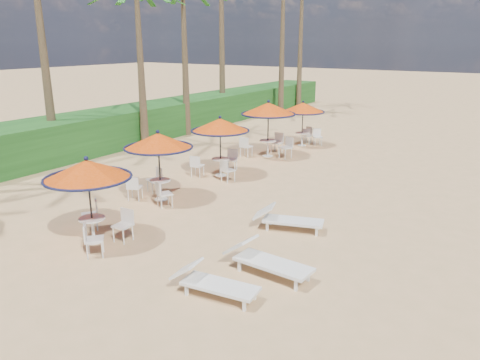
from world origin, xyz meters
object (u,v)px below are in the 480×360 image
at_px(station_4, 304,113).
at_px(lounger_mid, 265,259).
at_px(lounger_near, 212,282).
at_px(lounger_far, 286,219).
at_px(station_0, 90,180).
at_px(station_1, 157,149).
at_px(station_3, 269,115).
at_px(station_2, 220,132).

relative_size(station_4, lounger_mid, 1.05).
distance_m(lounger_near, lounger_far, 4.14).
relative_size(station_0, lounger_far, 1.14).
xyz_separation_m(station_1, station_3, (0.04, 7.50, 0.16)).
xyz_separation_m(lounger_mid, lounger_far, (-0.82, 2.64, -0.03)).
bearing_deg(station_4, lounger_far, -67.04).
height_order(station_4, lounger_near, station_4).
distance_m(station_1, station_4, 10.60).
distance_m(station_2, station_4, 7.03).
height_order(station_2, station_3, station_3).
xyz_separation_m(lounger_near, lounger_far, (-0.36, 4.12, 0.01)).
xyz_separation_m(station_1, lounger_mid, (5.71, -2.66, -1.41)).
relative_size(station_1, lounger_mid, 1.10).
bearing_deg(station_3, lounger_far, -57.17).
distance_m(station_1, station_3, 7.50).
height_order(station_1, station_2, station_2).
bearing_deg(lounger_near, station_0, 166.38).
relative_size(station_0, station_3, 0.91).
distance_m(station_3, lounger_far, 9.09).
relative_size(station_0, station_4, 1.03).
relative_size(station_1, station_2, 1.00).
relative_size(station_2, station_3, 0.92).
relative_size(station_2, station_4, 1.05).
height_order(station_1, lounger_near, station_1).
distance_m(station_3, station_4, 3.12).
xyz_separation_m(station_2, lounger_mid, (5.65, -6.23, -1.41)).
bearing_deg(station_1, station_3, 89.69).
relative_size(station_0, lounger_near, 1.20).
height_order(station_4, lounger_far, station_4).
xyz_separation_m(station_4, lounger_far, (4.50, -10.61, -1.37)).
height_order(station_3, lounger_near, station_3).
bearing_deg(station_2, station_0, -83.01).
bearing_deg(lounger_far, station_4, 95.51).
distance_m(station_0, station_3, 11.14).
xyz_separation_m(station_3, lounger_mid, (5.67, -10.16, -1.57)).
xyz_separation_m(station_0, lounger_near, (4.31, -0.54, -1.43)).
height_order(station_0, lounger_near, station_0).
bearing_deg(station_3, station_0, -85.39).
height_order(lounger_mid, lounger_far, lounger_mid).
bearing_deg(station_4, station_2, -92.77).
relative_size(station_4, lounger_far, 1.11).
bearing_deg(lounger_mid, station_2, 135.83).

